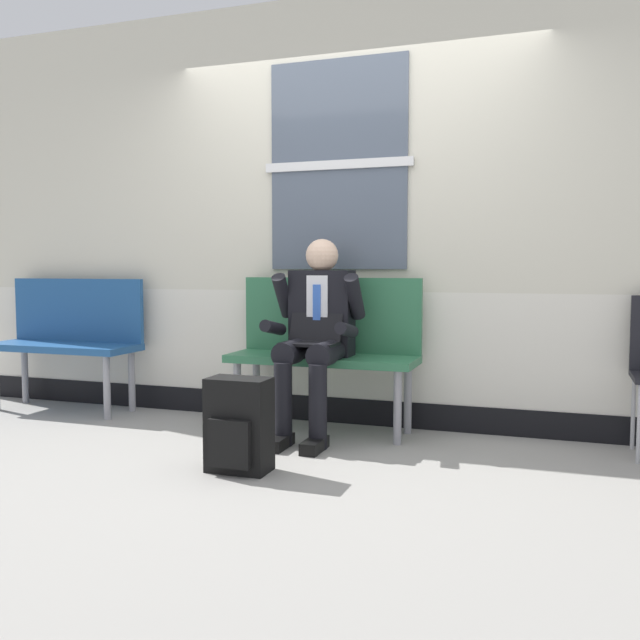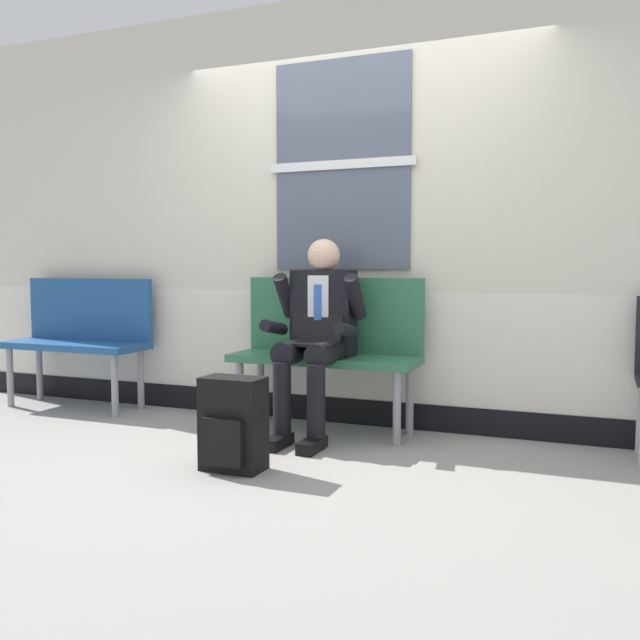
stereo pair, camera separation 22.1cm
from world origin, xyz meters
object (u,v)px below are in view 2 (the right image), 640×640
at_px(person_seated, 316,331).
at_px(backpack, 233,425).
at_px(bench_empty, 81,332).
at_px(bench_with_person, 328,342).

xyz_separation_m(person_seated, backpack, (-0.13, -0.83, -0.43)).
xyz_separation_m(bench_empty, person_seated, (2.05, -0.21, 0.10)).
bearing_deg(person_seated, backpack, -99.02).
distance_m(person_seated, backpack, 0.95).
distance_m(bench_empty, person_seated, 2.06).
height_order(person_seated, backpack, person_seated).
xyz_separation_m(bench_with_person, backpack, (-0.13, -1.04, -0.34)).
bearing_deg(bench_with_person, bench_empty, -179.94).
relative_size(bench_empty, person_seated, 0.92).
relative_size(person_seated, backpack, 2.53).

